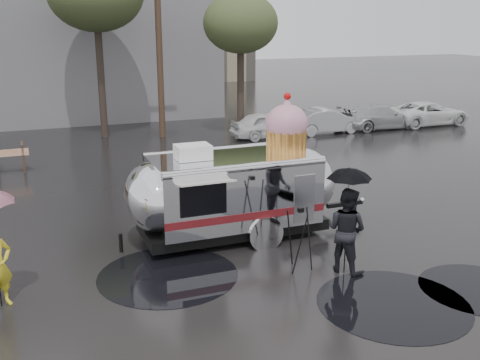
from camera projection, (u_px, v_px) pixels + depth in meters
name	position (u px, v px, depth m)	size (l,w,h in m)	color
ground	(202.00, 262.00, 12.68)	(120.00, 120.00, 0.00)	black
puddles	(261.00, 290.00, 11.32)	(12.82, 5.91, 0.01)	black
utility_pole	(159.00, 34.00, 24.81)	(1.60, 0.28, 9.00)	#473323
tree_right	(241.00, 24.00, 25.01)	(3.36, 3.36, 6.42)	#382D26
parked_cars	(358.00, 116.00, 27.33)	(13.20, 1.90, 1.50)	silver
airstream_trailer	(236.00, 187.00, 13.86)	(6.72, 2.55, 3.62)	silver
person_right	(346.00, 230.00, 11.98)	(0.90, 0.50, 1.88)	black
umbrella_black	(349.00, 185.00, 11.70)	(1.15, 1.15, 2.33)	black
tripod	(300.00, 234.00, 12.06)	(0.54, 0.59, 1.43)	black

